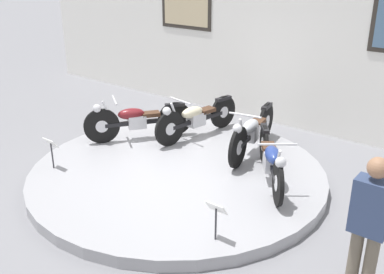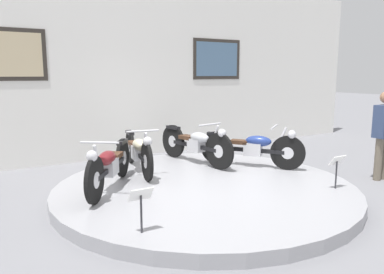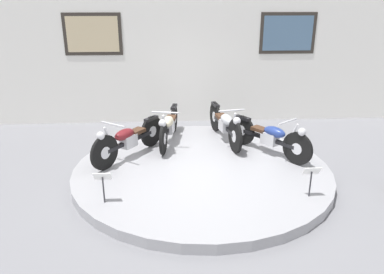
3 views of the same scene
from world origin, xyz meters
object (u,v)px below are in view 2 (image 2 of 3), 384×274
object	(u,v)px
motorcycle_maroon	(109,164)
motorcycle_silver	(196,143)
motorcycle_cream	(138,150)
visitor_standing	(383,131)
motorcycle_blue	(253,147)
info_placard_front_centre	(337,165)
info_placard_front_left	(141,200)

from	to	relation	value
motorcycle_maroon	motorcycle_silver	size ratio (longest dim) A/B	0.82
motorcycle_cream	visitor_standing	distance (m)	4.35
motorcycle_maroon	motorcycle_silver	bearing A→B (deg)	21.21
motorcycle_maroon	visitor_standing	xyz separation A→B (m)	(4.55, -1.37, 0.33)
motorcycle_cream	visitor_standing	world-z (taller)	visitor_standing
motorcycle_silver	motorcycle_blue	world-z (taller)	motorcycle_silver
motorcycle_silver	info_placard_front_centre	size ratio (longest dim) A/B	3.91
motorcycle_silver	motorcycle_maroon	bearing A→B (deg)	-158.79
motorcycle_blue	info_placard_front_centre	xyz separation A→B (m)	(0.20, -1.70, -0.01)
motorcycle_cream	motorcycle_silver	world-z (taller)	motorcycle_silver
motorcycle_silver	info_placard_front_left	world-z (taller)	motorcycle_silver
motorcycle_silver	info_placard_front_centre	bearing A→B (deg)	-68.29
motorcycle_maroon	info_placard_front_centre	distance (m)	3.40
info_placard_front_centre	visitor_standing	bearing A→B (deg)	11.38
info_placard_front_centre	visitor_standing	size ratio (longest dim) A/B	0.32
motorcycle_silver	visitor_standing	xyz separation A→B (m)	(2.59, -2.14, 0.32)
info_placard_front_left	info_placard_front_centre	size ratio (longest dim) A/B	1.00
motorcycle_cream	motorcycle_blue	distance (m)	2.11
motorcycle_silver	motorcycle_blue	xyz separation A→B (m)	(0.78, -0.76, -0.02)
motorcycle_maroon	visitor_standing	size ratio (longest dim) A/B	1.04
motorcycle_maroon	motorcycle_silver	xyz separation A→B (m)	(1.97, 0.76, 0.01)
motorcycle_maroon	info_placard_front_left	world-z (taller)	motorcycle_maroon
info_placard_front_left	info_placard_front_centre	world-z (taller)	same
motorcycle_cream	motorcycle_silver	bearing A→B (deg)	0.11
motorcycle_maroon	motorcycle_silver	world-z (taller)	motorcycle_silver
motorcycle_maroon	motorcycle_cream	bearing A→B (deg)	44.51
info_placard_front_left	visitor_standing	size ratio (longest dim) A/B	0.32
motorcycle_silver	info_placard_front_centre	world-z (taller)	motorcycle_silver
info_placard_front_centre	motorcycle_silver	bearing A→B (deg)	111.71
motorcycle_cream	info_placard_front_centre	xyz separation A→B (m)	(2.17, -2.46, -0.02)
motorcycle_silver	info_placard_front_centre	distance (m)	2.65
visitor_standing	motorcycle_maroon	bearing A→B (deg)	163.20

